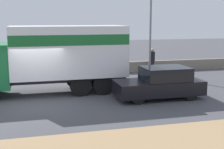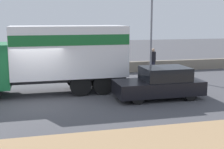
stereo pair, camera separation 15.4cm
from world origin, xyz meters
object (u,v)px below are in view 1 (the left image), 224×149
at_px(box_truck, 56,54).
at_px(pedestrian, 152,60).
at_px(street_lamp, 151,15).
at_px(car_hatchback, 160,83).

relative_size(box_truck, pedestrian, 4.38).
relative_size(street_lamp, box_truck, 0.91).
distance_m(box_truck, car_hatchback, 5.61).
bearing_deg(car_hatchback, pedestrian, -108.65).
bearing_deg(pedestrian, car_hatchback, -108.65).
distance_m(street_lamp, box_truck, 8.19).
relative_size(box_truck, car_hatchback, 1.82).
bearing_deg(street_lamp, pedestrian, 48.57).
xyz_separation_m(box_truck, pedestrian, (7.17, 4.40, -1.16)).
bearing_deg(car_hatchback, box_truck, -26.57).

